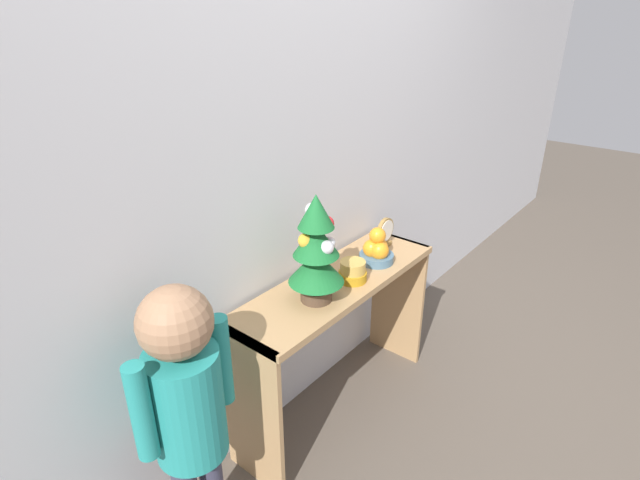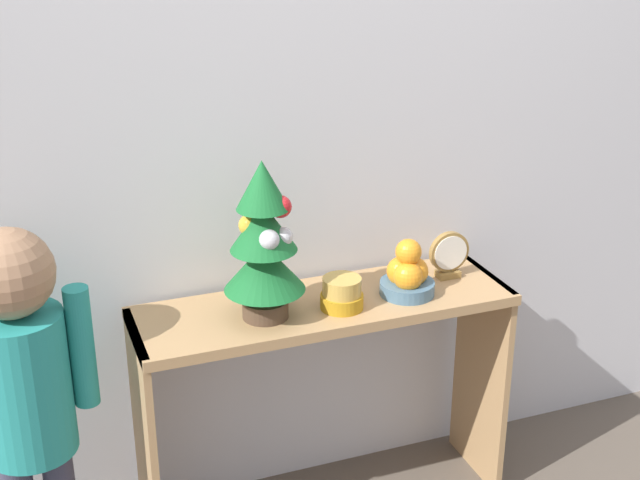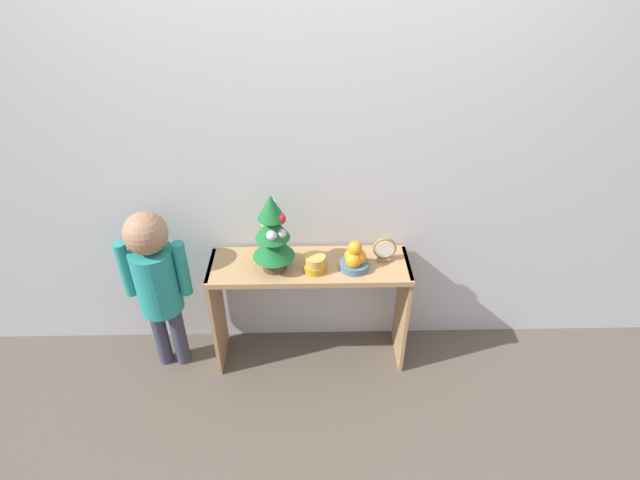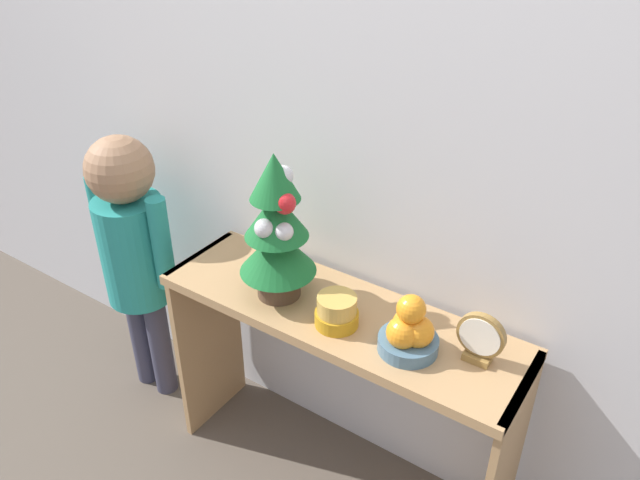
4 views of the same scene
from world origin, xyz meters
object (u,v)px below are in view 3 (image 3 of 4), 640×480
Objects in this scene: fruit_bowl at (355,259)px; desk_clock at (385,250)px; mini_tree at (273,233)px; child_figure at (156,276)px; singing_bowl at (315,264)px.

desk_clock is at bearing 20.04° from fruit_bowl.
mini_tree reaches higher than child_figure.
fruit_bowl is 0.21m from singing_bowl.
mini_tree is 2.64× the size of fruit_bowl.
child_figure is (-0.63, 0.00, -0.26)m from mini_tree.
child_figure is at bearing -177.56° from desk_clock.
child_figure is at bearing 179.58° from fruit_bowl.
child_figure is at bearing 178.35° from singing_bowl.
desk_clock is (0.37, 0.08, 0.03)m from singing_bowl.
mini_tree reaches higher than singing_bowl.
singing_bowl is 0.12× the size of child_figure.
mini_tree reaches higher than fruit_bowl.
mini_tree is 0.44m from fruit_bowl.
mini_tree is at bearing -174.72° from desk_clock.
desk_clock is at bearing 11.64° from singing_bowl.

